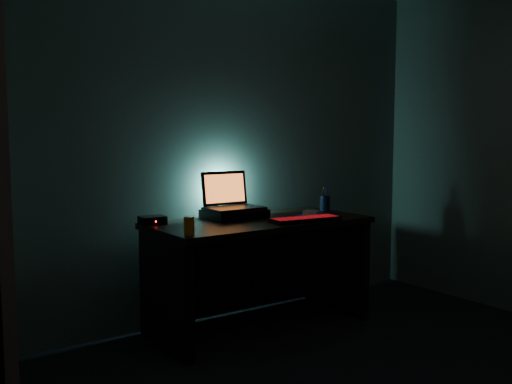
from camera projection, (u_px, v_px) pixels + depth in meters
room at (472, 152)px, 2.50m from camera, size 3.50×4.00×2.50m
desk at (255, 256)px, 3.94m from camera, size 1.50×0.70×0.75m
riser at (234, 214)px, 3.95m from camera, size 0.40×0.30×0.06m
laptop at (230, 200)px, 3.98m from camera, size 0.38×0.28×0.26m
keyboard at (305, 219)px, 3.79m from camera, size 0.50×0.21×0.03m
mousepad at (312, 215)px, 4.07m from camera, size 0.28×0.27×0.00m
mouse at (312, 213)px, 4.07m from camera, size 0.11×0.13×0.03m
pen_cup at (325, 203)px, 4.33m from camera, size 0.09×0.09×0.11m
juice_glass at (189, 226)px, 3.28m from camera, size 0.06×0.06×0.11m
router at (152, 220)px, 3.67m from camera, size 0.17×0.14×0.05m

